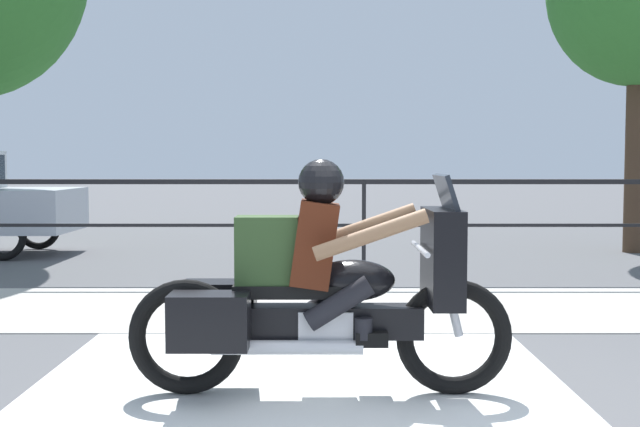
% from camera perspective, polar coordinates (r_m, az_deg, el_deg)
% --- Properties ---
extents(ground_plane, '(120.00, 120.00, 0.00)m').
position_cam_1_polar(ground_plane, '(4.84, 6.51, -14.11)').
color(ground_plane, '#565659').
extents(sidewalk_band, '(44.00, 2.40, 0.01)m').
position_cam_1_polar(sidewalk_band, '(8.12, 3.74, -6.71)').
color(sidewalk_band, '#B7B2A8').
rests_on(sidewalk_band, ground).
extents(crosswalk_band, '(3.52, 6.00, 0.01)m').
position_cam_1_polar(crosswalk_band, '(4.62, -1.81, -14.91)').
color(crosswalk_band, silver).
rests_on(crosswalk_band, ground).
extents(fence_railing, '(36.00, 0.05, 1.25)m').
position_cam_1_polar(fence_railing, '(9.83, 3.05, 0.88)').
color(fence_railing, black).
rests_on(fence_railing, ground).
extents(motorcycle, '(2.43, 0.76, 1.49)m').
position_cam_1_polar(motorcycle, '(5.07, -0.07, -5.41)').
color(motorcycle, black).
rests_on(motorcycle, ground).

